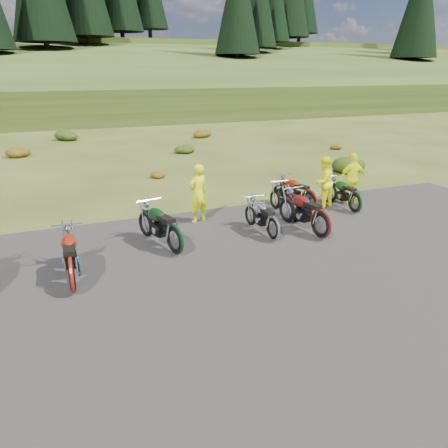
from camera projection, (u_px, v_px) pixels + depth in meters
name	position (u px, v px, depth m)	size (l,w,h in m)	color
ground	(257.00, 254.00, 11.32)	(300.00, 300.00, 0.00)	#353D14
gravel_pad	(298.00, 288.00, 9.58)	(20.00, 12.00, 0.04)	black
hill_slope	(81.00, 107.00, 54.94)	(300.00, 46.00, 3.00)	#2F3C14
hill_plateau	(59.00, 88.00, 107.28)	(300.00, 90.00, 9.17)	#2F3C14
conifer_27	(259.00, 0.00, 64.17)	(5.72, 5.72, 15.00)	black
conifer_28	(275.00, 2.00, 71.30)	(5.28, 5.28, 14.00)	black
conifer_31	(420.00, 2.00, 66.55)	(7.04, 7.04, 18.00)	black
conifer_32	(421.00, 4.00, 73.68)	(6.60, 6.60, 17.00)	black
conifer_33	(421.00, 6.00, 80.81)	(6.16, 6.16, 16.00)	black
conifer_34	(421.00, 7.00, 87.95)	(5.72, 5.72, 15.00)	black
conifer_35	(422.00, 8.00, 95.08)	(5.28, 5.28, 14.00)	black
shrub_2	(17.00, 151.00, 23.47)	(1.30, 1.30, 0.77)	brown
shrub_3	(68.00, 134.00, 29.10)	(1.56, 1.56, 0.92)	#1F330C
shrub_4	(156.00, 173.00, 19.13)	(0.77, 0.77, 0.45)	brown
shrub_5	(184.00, 148.00, 24.75)	(1.03, 1.03, 0.61)	#1F330C
shrub_6	(201.00, 132.00, 30.38)	(1.30, 1.30, 0.77)	brown
shrub_7	(350.00, 162.00, 20.31)	(1.56, 1.56, 0.92)	#1F330C
shrub_8	(334.00, 145.00, 26.04)	(0.77, 0.77, 0.45)	brown
motorcycle_1	(74.00, 293.00, 9.38)	(2.21, 0.74, 1.16)	maroon
motorcycle_2	(175.00, 255.00, 11.30)	(2.28, 0.76, 1.19)	black
motorcycle_3	(273.00, 241.00, 12.21)	(1.96, 0.65, 1.02)	#B1B2B6
motorcycle_4	(320.00, 239.00, 12.36)	(2.31, 0.77, 1.21)	#56110E
motorcycle_5	(296.00, 222.00, 13.66)	(2.06, 0.69, 1.08)	black
motorcycle_6	(308.00, 212.00, 14.70)	(2.06, 0.69, 1.08)	maroon
motorcycle_7	(354.00, 213.00, 14.55)	(1.98, 0.66, 1.04)	black
person_middle	(198.00, 194.00, 13.38)	(0.66, 0.44, 1.82)	#DFE40C
person_right_a	(323.00, 183.00, 14.84)	(0.85, 0.67, 1.76)	#DFE40C
person_right_b	(352.00, 179.00, 15.28)	(1.04, 0.43, 1.78)	#DFE40C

